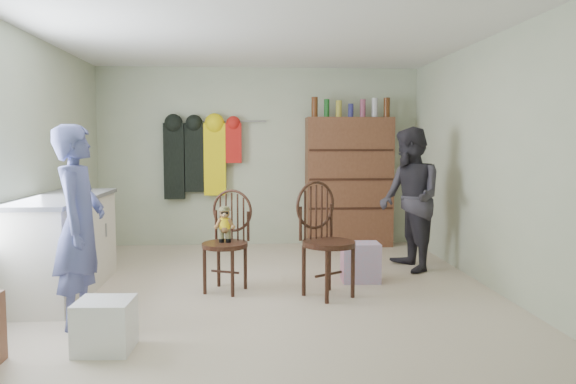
{
  "coord_description": "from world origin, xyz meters",
  "views": [
    {
      "loc": [
        -0.14,
        -5.47,
        1.45
      ],
      "look_at": [
        0.25,
        0.2,
        0.95
      ],
      "focal_mm": 35.0,
      "sensor_mm": 36.0,
      "label": 1
    }
  ],
  "objects": [
    {
      "name": "counter",
      "position": [
        -1.95,
        0.0,
        0.47
      ],
      "size": [
        0.64,
        1.86,
        0.94
      ],
      "color": "silver",
      "rests_on": "ground"
    },
    {
      "name": "room_walls",
      "position": [
        0.0,
        0.53,
        1.58
      ],
      "size": [
        5.0,
        5.0,
        5.0
      ],
      "color": "beige",
      "rests_on": "ground"
    },
    {
      "name": "ground_plane",
      "position": [
        0.0,
        0.0,
        0.0
      ],
      "size": [
        5.0,
        5.0,
        0.0
      ],
      "primitive_type": "plane",
      "color": "beige",
      "rests_on": "ground"
    },
    {
      "name": "person_right",
      "position": [
        1.66,
        0.71,
        0.82
      ],
      "size": [
        0.71,
        0.86,
        1.63
      ],
      "primitive_type": "imported",
      "rotation": [
        0.0,
        0.0,
        -1.45
      ],
      "color": "#2D2B33",
      "rests_on": "ground"
    },
    {
      "name": "person_left",
      "position": [
        -1.48,
        -0.99,
        0.8
      ],
      "size": [
        0.39,
        0.58,
        1.59
      ],
      "primitive_type": "imported",
      "rotation": [
        0.0,
        0.0,
        1.56
      ],
      "color": "#4E5590",
      "rests_on": "ground"
    },
    {
      "name": "coat_rack",
      "position": [
        -0.83,
        2.38,
        1.25
      ],
      "size": [
        1.42,
        0.12,
        1.09
      ],
      "color": "#99999E",
      "rests_on": "ground"
    },
    {
      "name": "striped_bag",
      "position": [
        1.01,
        0.24,
        0.2
      ],
      "size": [
        0.4,
        0.31,
        0.41
      ],
      "primitive_type": "cube",
      "rotation": [
        0.0,
        0.0,
        -0.03
      ],
      "color": "pink",
      "rests_on": "ground"
    },
    {
      "name": "dresser",
      "position": [
        1.25,
        2.3,
        0.91
      ],
      "size": [
        1.2,
        0.39,
        2.07
      ],
      "color": "brown",
      "rests_on": "ground"
    },
    {
      "name": "chair_far",
      "position": [
        0.56,
        -0.26,
        0.58
      ],
      "size": [
        0.67,
        0.67,
        1.09
      ],
      "rotation": [
        0.0,
        0.0,
        0.59
      ],
      "color": "#3C1F15",
      "rests_on": "ground"
    },
    {
      "name": "plastic_tub",
      "position": [
        -1.15,
        -1.58,
        0.18
      ],
      "size": [
        0.39,
        0.38,
        0.36
      ],
      "primitive_type": "cube",
      "rotation": [
        0.0,
        0.0,
        -0.05
      ],
      "color": "white",
      "rests_on": "ground"
    },
    {
      "name": "chair_front",
      "position": [
        -0.36,
        -0.02,
        0.56
      ],
      "size": [
        0.58,
        0.58,
        0.99
      ],
      "rotation": [
        0.0,
        0.0,
        -0.4
      ],
      "color": "#3C1F15",
      "rests_on": "ground"
    }
  ]
}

